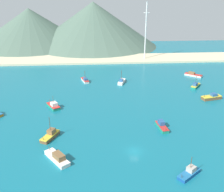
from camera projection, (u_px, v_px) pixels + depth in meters
The scene contains 15 objects.
ground at pixel (123, 109), 104.39m from camera, with size 260.00×280.00×0.50m.
fishing_boat_0 at pixel (189, 173), 66.47m from camera, with size 6.96×6.08×5.40m.
fishing_boat_1 at pixel (50, 135), 83.21m from camera, with size 5.66×7.98×7.16m.
fishing_boat_2 at pixel (85, 80), 133.68m from camera, with size 4.36×8.19×5.67m.
fishing_boat_3 at pixel (193, 75), 142.04m from camera, with size 8.70×8.01×2.26m.
fishing_boat_4 at pixel (162, 126), 88.91m from camera, with size 3.21×7.51×2.58m.
fishing_boat_6 at pixel (53, 106), 104.15m from camera, with size 6.34×7.90×5.12m.
fishing_boat_7 at pixel (212, 97), 112.49m from camera, with size 8.95×4.91×2.86m.
fishing_boat_8 at pixel (122, 82), 131.66m from camera, with size 4.84×8.66×6.66m.
fishing_boat_9 at pixel (57, 158), 72.15m from camera, with size 7.93×9.34×2.64m.
fishing_boat_10 at pixel (195, 86), 125.93m from camera, with size 6.55×7.48×5.86m.
beach_strip at pixel (111, 59), 174.85m from camera, with size 247.00×22.77×1.20m, color beige.
hill_west at pixel (30, 27), 212.12m from camera, with size 91.33×91.33×29.54m.
hill_central at pixel (93, 24), 213.11m from camera, with size 102.42×102.42×34.25m.
radio_tower at pixel (146, 31), 167.04m from camera, with size 3.64×2.91×36.35m.
Camera 1 is at (-11.01, -64.23, 43.80)m, focal length 42.44 mm.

